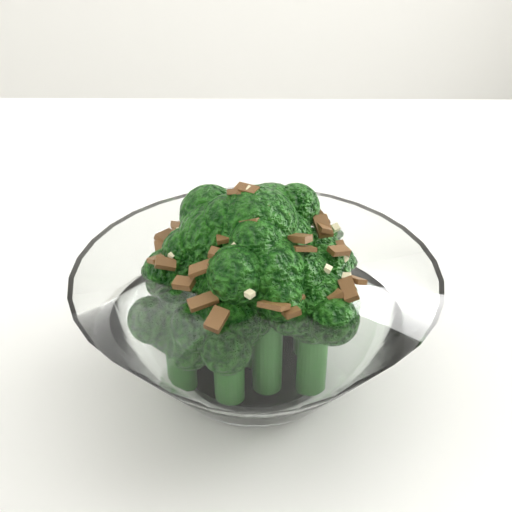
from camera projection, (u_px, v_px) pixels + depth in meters
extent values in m
cube|color=white|center=(458.00, 266.00, 0.67)|extent=(1.38, 1.11, 0.04)
cylinder|color=white|center=(45.00, 343.00, 1.16)|extent=(0.04, 0.04, 0.71)
cylinder|color=white|center=(256.00, 370.00, 0.51)|extent=(0.10, 0.10, 0.01)
cylinder|color=#1F5B18|center=(245.00, 293.00, 0.53)|extent=(0.02, 0.02, 0.05)
sphere|color=#1B5B11|center=(245.00, 253.00, 0.52)|extent=(0.04, 0.04, 0.04)
cylinder|color=#1F5B18|center=(256.00, 308.00, 0.48)|extent=(0.02, 0.02, 0.09)
sphere|color=#1B5B11|center=(256.00, 230.00, 0.45)|extent=(0.06, 0.06, 0.06)
cylinder|color=#1F5B18|center=(229.00, 368.00, 0.46)|extent=(0.02, 0.02, 0.05)
sphere|color=#1B5B11|center=(228.00, 319.00, 0.44)|extent=(0.05, 0.05, 0.05)
cylinder|color=#1F5B18|center=(312.00, 357.00, 0.47)|extent=(0.02, 0.02, 0.06)
sphere|color=#1B5B11|center=(315.00, 306.00, 0.44)|extent=(0.05, 0.05, 0.05)
cylinder|color=#1F5B18|center=(268.00, 341.00, 0.46)|extent=(0.02, 0.02, 0.08)
sphere|color=#1B5B11|center=(268.00, 274.00, 0.44)|extent=(0.05, 0.05, 0.05)
cylinder|color=#1F5B18|center=(307.00, 297.00, 0.53)|extent=(0.02, 0.02, 0.05)
sphere|color=#1B5B11|center=(309.00, 259.00, 0.51)|extent=(0.04, 0.04, 0.04)
cylinder|color=#1F5B18|center=(309.00, 316.00, 0.50)|extent=(0.02, 0.02, 0.06)
sphere|color=#1B5B11|center=(311.00, 263.00, 0.47)|extent=(0.05, 0.05, 0.05)
cylinder|color=#1F5B18|center=(196.00, 322.00, 0.49)|extent=(0.02, 0.02, 0.06)
sphere|color=#1B5B11|center=(194.00, 271.00, 0.47)|extent=(0.05, 0.05, 0.05)
cylinder|color=#1F5B18|center=(181.00, 360.00, 0.47)|extent=(0.02, 0.02, 0.04)
sphere|color=#1B5B11|center=(178.00, 320.00, 0.45)|extent=(0.05, 0.05, 0.05)
cylinder|color=#1F5B18|center=(270.00, 291.00, 0.51)|extent=(0.02, 0.02, 0.09)
sphere|color=#1B5B11|center=(271.00, 222.00, 0.48)|extent=(0.05, 0.05, 0.05)
cylinder|color=#1F5B18|center=(221.00, 310.00, 0.49)|extent=(0.02, 0.02, 0.08)
sphere|color=#1B5B11|center=(219.00, 242.00, 0.46)|extent=(0.05, 0.05, 0.05)
cube|color=brown|center=(339.00, 251.00, 0.44)|extent=(0.02, 0.01, 0.01)
cube|color=brown|center=(254.00, 241.00, 0.42)|extent=(0.02, 0.01, 0.01)
cube|color=brown|center=(219.00, 215.00, 0.46)|extent=(0.02, 0.01, 0.01)
cube|color=brown|center=(259.00, 203.00, 0.43)|extent=(0.02, 0.01, 0.01)
cube|color=brown|center=(203.00, 301.00, 0.42)|extent=(0.02, 0.01, 0.01)
cube|color=brown|center=(291.00, 304.00, 0.41)|extent=(0.02, 0.02, 0.01)
cube|color=brown|center=(214.00, 208.00, 0.49)|extent=(0.02, 0.01, 0.01)
cube|color=brown|center=(223.00, 255.00, 0.42)|extent=(0.02, 0.01, 0.01)
cube|color=brown|center=(349.00, 290.00, 0.43)|extent=(0.01, 0.02, 0.01)
cube|color=brown|center=(165.00, 263.00, 0.44)|extent=(0.01, 0.01, 0.01)
cube|color=brown|center=(180.00, 234.00, 0.50)|extent=(0.01, 0.02, 0.01)
cube|color=brown|center=(181.00, 224.00, 0.49)|extent=(0.02, 0.01, 0.01)
cube|color=brown|center=(274.00, 305.00, 0.41)|extent=(0.02, 0.02, 0.01)
cube|color=brown|center=(228.00, 270.00, 0.41)|extent=(0.01, 0.02, 0.01)
cube|color=brown|center=(218.00, 262.00, 0.42)|extent=(0.01, 0.02, 0.01)
cube|color=brown|center=(167.00, 237.00, 0.48)|extent=(0.02, 0.02, 0.01)
cube|color=brown|center=(246.00, 204.00, 0.48)|extent=(0.01, 0.02, 0.01)
cube|color=brown|center=(201.00, 268.00, 0.42)|extent=(0.02, 0.01, 0.01)
cube|color=brown|center=(223.00, 267.00, 0.42)|extent=(0.02, 0.01, 0.01)
cube|color=brown|center=(254.00, 205.00, 0.51)|extent=(0.01, 0.02, 0.01)
cube|color=brown|center=(247.00, 189.00, 0.44)|extent=(0.02, 0.02, 0.00)
cube|color=brown|center=(333.00, 294.00, 0.43)|extent=(0.01, 0.01, 0.01)
cube|color=brown|center=(305.00, 218.00, 0.49)|extent=(0.02, 0.01, 0.01)
cube|color=brown|center=(324.00, 228.00, 0.46)|extent=(0.01, 0.01, 0.01)
cube|color=brown|center=(172.00, 248.00, 0.46)|extent=(0.01, 0.01, 0.01)
cube|color=brown|center=(310.00, 220.00, 0.50)|extent=(0.02, 0.01, 0.01)
cube|color=brown|center=(256.00, 222.00, 0.42)|extent=(0.01, 0.02, 0.01)
cube|color=brown|center=(217.00, 319.00, 0.41)|extent=(0.02, 0.02, 0.01)
cube|color=brown|center=(260.00, 200.00, 0.47)|extent=(0.01, 0.02, 0.00)
cube|color=brown|center=(185.00, 230.00, 0.48)|extent=(0.02, 0.01, 0.01)
cube|color=brown|center=(308.00, 220.00, 0.51)|extent=(0.02, 0.01, 0.01)
cube|color=brown|center=(184.00, 283.00, 0.43)|extent=(0.02, 0.01, 0.01)
cube|color=brown|center=(297.00, 238.00, 0.43)|extent=(0.02, 0.02, 0.01)
cube|color=brown|center=(219.00, 208.00, 0.47)|extent=(0.02, 0.01, 0.01)
cube|color=brown|center=(276.00, 211.00, 0.43)|extent=(0.02, 0.01, 0.01)
cube|color=brown|center=(251.00, 198.00, 0.44)|extent=(0.02, 0.02, 0.01)
cube|color=brown|center=(323.00, 226.00, 0.46)|extent=(0.01, 0.02, 0.01)
cube|color=brown|center=(230.00, 236.00, 0.43)|extent=(0.02, 0.01, 0.01)
cube|color=brown|center=(263.00, 199.00, 0.48)|extent=(0.01, 0.02, 0.01)
cube|color=brown|center=(159.00, 259.00, 0.45)|extent=(0.02, 0.01, 0.01)
cube|color=brown|center=(185.00, 227.00, 0.50)|extent=(0.02, 0.01, 0.01)
cube|color=brown|center=(341.00, 250.00, 0.46)|extent=(0.01, 0.01, 0.01)
cube|color=brown|center=(190.00, 228.00, 0.50)|extent=(0.01, 0.02, 0.01)
cube|color=brown|center=(270.00, 201.00, 0.49)|extent=(0.02, 0.01, 0.01)
cube|color=brown|center=(288.00, 309.00, 0.41)|extent=(0.01, 0.02, 0.01)
cube|color=brown|center=(209.00, 216.00, 0.48)|extent=(0.01, 0.02, 0.01)
cube|color=brown|center=(166.00, 246.00, 0.48)|extent=(0.02, 0.01, 0.01)
cube|color=brown|center=(320.00, 219.00, 0.48)|extent=(0.01, 0.01, 0.01)
cube|color=brown|center=(311.00, 214.00, 0.47)|extent=(0.01, 0.01, 0.01)
cube|color=brown|center=(355.00, 280.00, 0.44)|extent=(0.01, 0.02, 0.01)
cube|color=brown|center=(250.00, 222.00, 0.42)|extent=(0.02, 0.02, 0.01)
cube|color=brown|center=(303.00, 248.00, 0.43)|extent=(0.02, 0.01, 0.01)
cube|color=brown|center=(210.00, 212.00, 0.50)|extent=(0.01, 0.01, 0.01)
cube|color=brown|center=(240.00, 191.00, 0.44)|extent=(0.02, 0.02, 0.01)
cube|color=brown|center=(180.00, 225.00, 0.48)|extent=(0.01, 0.02, 0.01)
cube|color=beige|center=(247.00, 256.00, 0.42)|extent=(0.00, 0.00, 0.00)
cube|color=beige|center=(225.00, 212.00, 0.50)|extent=(0.01, 0.00, 0.00)
cube|color=beige|center=(335.00, 228.00, 0.48)|extent=(0.01, 0.01, 0.01)
cube|color=beige|center=(344.00, 259.00, 0.45)|extent=(0.01, 0.01, 0.01)
cube|color=beige|center=(315.00, 224.00, 0.47)|extent=(0.01, 0.01, 0.01)
cube|color=beige|center=(250.00, 190.00, 0.44)|extent=(0.01, 0.01, 0.01)
cube|color=beige|center=(235.00, 248.00, 0.42)|extent=(0.01, 0.01, 0.01)
cube|color=beige|center=(307.00, 213.00, 0.48)|extent=(0.01, 0.01, 0.00)
cube|color=beige|center=(256.00, 204.00, 0.43)|extent=(0.01, 0.01, 0.00)
cube|color=beige|center=(172.00, 255.00, 0.44)|extent=(0.01, 0.01, 0.00)
cube|color=beige|center=(328.00, 269.00, 0.43)|extent=(0.01, 0.01, 0.00)
cube|color=beige|center=(181.00, 229.00, 0.47)|extent=(0.01, 0.01, 0.01)
cube|color=beige|center=(316.00, 219.00, 0.46)|extent=(0.00, 0.01, 0.00)
cube|color=beige|center=(197.00, 222.00, 0.49)|extent=(0.01, 0.01, 0.00)
cube|color=beige|center=(347.00, 277.00, 0.44)|extent=(0.01, 0.01, 0.01)
cube|color=beige|center=(242.00, 221.00, 0.43)|extent=(0.01, 0.01, 0.01)
cube|color=beige|center=(250.00, 294.00, 0.41)|extent=(0.01, 0.01, 0.00)
cube|color=beige|center=(251.00, 193.00, 0.45)|extent=(0.00, 0.00, 0.00)
cube|color=beige|center=(203.00, 216.00, 0.50)|extent=(0.00, 0.01, 0.00)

